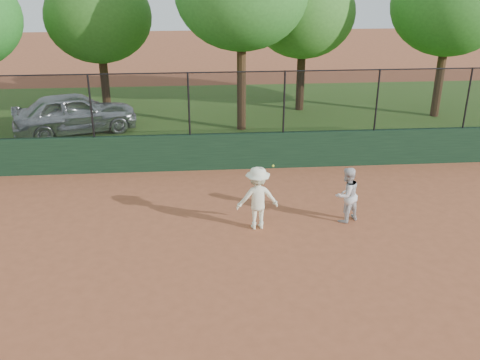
{
  "coord_description": "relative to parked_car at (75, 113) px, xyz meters",
  "views": [
    {
      "loc": [
        -0.19,
        -10.3,
        6.55
      ],
      "look_at": [
        0.8,
        2.2,
        1.2
      ],
      "focal_mm": 40.0,
      "sensor_mm": 36.0,
      "label": 1
    }
  ],
  "objects": [
    {
      "name": "tree_3",
      "position": [
        9.35,
        2.59,
        3.38
      ],
      "size": [
        4.39,
        3.99,
        6.09
      ],
      "color": "#382212",
      "rests_on": "ground"
    },
    {
      "name": "parked_car",
      "position": [
        0.0,
        0.0,
        0.0
      ],
      "size": [
        5.02,
        3.18,
        1.59
      ],
      "primitive_type": "imported",
      "rotation": [
        0.0,
        0.0,
        1.87
      ],
      "color": "#AEB4B8",
      "rests_on": "ground"
    },
    {
      "name": "fence_assembly",
      "position": [
        4.98,
        -4.33,
        1.44
      ],
      "size": [
        26.0,
        0.06,
        2.0
      ],
      "color": "black",
      "rests_on": "back_wall"
    },
    {
      "name": "grass_strip",
      "position": [
        5.01,
        1.67,
        -0.79
      ],
      "size": [
        36.0,
        12.0,
        0.01
      ],
      "primitive_type": "cube",
      "color": "#31581B",
      "rests_on": "ground"
    },
    {
      "name": "tree_4",
      "position": [
        15.02,
        1.12,
        3.82
      ],
      "size": [
        4.76,
        4.32,
        6.68
      ],
      "color": "#462D19",
      "rests_on": "ground"
    },
    {
      "name": "player_second",
      "position": [
        8.58,
        -8.28,
        -0.05
      ],
      "size": [
        0.91,
        0.85,
        1.5
      ],
      "primitive_type": "imported",
      "rotation": [
        0.0,
        0.0,
        3.65
      ],
      "color": "silver",
      "rests_on": "ground"
    },
    {
      "name": "ground",
      "position": [
        5.01,
        -10.33,
        -0.8
      ],
      "size": [
        80.0,
        80.0,
        0.0
      ],
      "primitive_type": "plane",
      "color": "#A15434",
      "rests_on": "ground"
    },
    {
      "name": "player_main",
      "position": [
        6.23,
        -8.47,
        0.04
      ],
      "size": [
        1.12,
        0.7,
        1.8
      ],
      "color": "white",
      "rests_on": "ground"
    },
    {
      "name": "tree_1",
      "position": [
        0.81,
        2.6,
        3.31
      ],
      "size": [
        4.37,
        3.98,
        6.01
      ],
      "color": "#412916",
      "rests_on": "ground"
    },
    {
      "name": "back_wall",
      "position": [
        5.01,
        -4.33,
        -0.2
      ],
      "size": [
        26.0,
        0.2,
        1.2
      ],
      "primitive_type": "cube",
      "color": "#17331E",
      "rests_on": "ground"
    }
  ]
}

